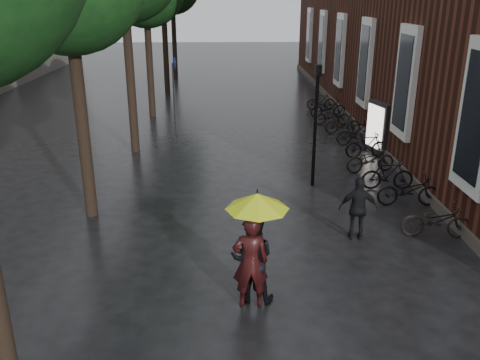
{
  "coord_description": "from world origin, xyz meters",
  "views": [
    {
      "loc": [
        -0.39,
        -5.84,
        5.7
      ],
      "look_at": [
        -0.08,
        5.56,
        1.51
      ],
      "focal_mm": 38.0,
      "sensor_mm": 36.0,
      "label": 1
    }
  ],
  "objects_px": {
    "person_black": "(252,259)",
    "ad_lightbox": "(378,128)",
    "lamp_post": "(316,114)",
    "parked_bicycles": "(359,141)",
    "pedestrian_walking": "(358,208)",
    "person_burgundy": "(250,262)"
  },
  "relations": [
    {
      "from": "parked_bicycles",
      "to": "lamp_post",
      "type": "distance_m",
      "value": 4.49
    },
    {
      "from": "pedestrian_walking",
      "to": "lamp_post",
      "type": "relative_size",
      "value": 0.43
    },
    {
      "from": "person_burgundy",
      "to": "parked_bicycles",
      "type": "relative_size",
      "value": 0.12
    },
    {
      "from": "pedestrian_walking",
      "to": "parked_bicycles",
      "type": "bearing_deg",
      "value": -98.44
    },
    {
      "from": "pedestrian_walking",
      "to": "lamp_post",
      "type": "bearing_deg",
      "value": -76.68
    },
    {
      "from": "person_black",
      "to": "pedestrian_walking",
      "type": "relative_size",
      "value": 1.1
    },
    {
      "from": "parked_bicycles",
      "to": "ad_lightbox",
      "type": "height_order",
      "value": "ad_lightbox"
    },
    {
      "from": "person_burgundy",
      "to": "parked_bicycles",
      "type": "xyz_separation_m",
      "value": [
        4.59,
        9.94,
        -0.48
      ]
    },
    {
      "from": "lamp_post",
      "to": "pedestrian_walking",
      "type": "bearing_deg",
      "value": -82.64
    },
    {
      "from": "ad_lightbox",
      "to": "parked_bicycles",
      "type": "bearing_deg",
      "value": 166.28
    },
    {
      "from": "parked_bicycles",
      "to": "ad_lightbox",
      "type": "relative_size",
      "value": 7.96
    },
    {
      "from": "ad_lightbox",
      "to": "lamp_post",
      "type": "height_order",
      "value": "lamp_post"
    },
    {
      "from": "ad_lightbox",
      "to": "lamp_post",
      "type": "bearing_deg",
      "value": -145.91
    },
    {
      "from": "person_burgundy",
      "to": "parked_bicycles",
      "type": "distance_m",
      "value": 10.96
    },
    {
      "from": "person_black",
      "to": "ad_lightbox",
      "type": "distance_m",
      "value": 11.04
    },
    {
      "from": "person_black",
      "to": "ad_lightbox",
      "type": "bearing_deg",
      "value": -110.95
    },
    {
      "from": "lamp_post",
      "to": "parked_bicycles",
      "type": "bearing_deg",
      "value": 55.69
    },
    {
      "from": "ad_lightbox",
      "to": "person_black",
      "type": "bearing_deg",
      "value": -132.77
    },
    {
      "from": "person_black",
      "to": "lamp_post",
      "type": "bearing_deg",
      "value": -102.11
    },
    {
      "from": "pedestrian_walking",
      "to": "ad_lightbox",
      "type": "xyz_separation_m",
      "value": [
        2.51,
        7.15,
        0.17
      ]
    },
    {
      "from": "pedestrian_walking",
      "to": "person_burgundy",
      "type": "bearing_deg",
      "value": 51.4
    },
    {
      "from": "pedestrian_walking",
      "to": "ad_lightbox",
      "type": "height_order",
      "value": "ad_lightbox"
    }
  ]
}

